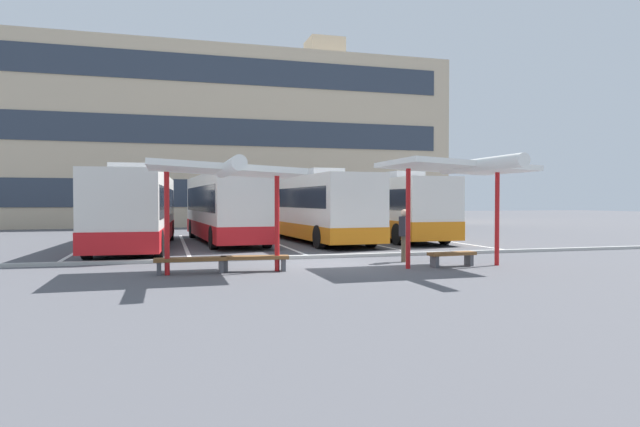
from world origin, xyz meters
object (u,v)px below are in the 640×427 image
(coach_bus_3, at_px, (392,209))
(bench_0, at_px, (191,261))
(bench_1, at_px, (255,259))
(coach_bus_2, at_px, (312,208))
(waiting_shelter_1, at_px, (459,169))
(waiting_shelter_0, at_px, (224,172))
(bench_2, at_px, (452,256))
(coach_bus_0, at_px, (136,211))
(waiting_passenger_0, at_px, (404,231))
(coach_bus_1, at_px, (225,208))

(coach_bus_3, distance_m, bench_0, 15.35)
(bench_0, xyz_separation_m, bench_1, (1.80, -0.00, -0.00))
(coach_bus_2, distance_m, waiting_shelter_1, 12.29)
(waiting_shelter_0, distance_m, bench_2, 7.37)
(coach_bus_0, xyz_separation_m, bench_0, (1.86, -9.02, -1.26))
(waiting_shelter_1, xyz_separation_m, waiting_passenger_0, (-0.88, 1.96, -1.97))
(coach_bus_2, xyz_separation_m, bench_0, (-6.48, -11.26, -1.31))
(waiting_shelter_0, height_order, bench_1, waiting_shelter_0)
(coach_bus_0, height_order, bench_0, coach_bus_0)
(coach_bus_0, xyz_separation_m, bench_2, (9.70, -9.53, -1.27))
(coach_bus_1, xyz_separation_m, bench_2, (5.71, -11.83, -1.35))
(coach_bus_2, bearing_deg, bench_1, -112.55)
(waiting_shelter_0, height_order, bench_2, waiting_shelter_0)
(coach_bus_2, xyz_separation_m, waiting_passenger_0, (0.48, -10.18, -0.63))
(waiting_shelter_0, relative_size, waiting_shelter_1, 1.04)
(coach_bus_0, distance_m, waiting_passenger_0, 11.88)
(coach_bus_1, relative_size, waiting_shelter_1, 2.25)
(waiting_passenger_0, bearing_deg, coach_bus_3, 69.07)
(waiting_passenger_0, bearing_deg, bench_2, -60.92)
(waiting_shelter_0, relative_size, bench_1, 2.59)
(coach_bus_3, xyz_separation_m, waiting_shelter_1, (-2.88, -11.80, 1.41))
(waiting_shelter_1, relative_size, waiting_passenger_0, 2.83)
(coach_bus_0, relative_size, bench_2, 7.63)
(coach_bus_0, relative_size, bench_1, 6.02)
(waiting_shelter_0, bearing_deg, coach_bus_3, 49.08)
(waiting_passenger_0, bearing_deg, waiting_shelter_0, -166.22)
(coach_bus_0, distance_m, waiting_shelter_1, 13.93)
(coach_bus_1, distance_m, bench_1, 11.41)
(coach_bus_0, distance_m, bench_2, 13.65)
(coach_bus_0, height_order, waiting_shelter_0, coach_bus_0)
(coach_bus_1, bearing_deg, waiting_shelter_1, -64.93)
(coach_bus_3, relative_size, bench_2, 6.62)
(coach_bus_0, xyz_separation_m, bench_1, (3.66, -9.02, -1.26))
(bench_0, relative_size, waiting_passenger_0, 1.14)
(coach_bus_0, relative_size, bench_0, 6.01)
(coach_bus_2, height_order, waiting_shelter_0, coach_bus_2)
(waiting_shelter_0, bearing_deg, coach_bus_1, 84.04)
(coach_bus_1, relative_size, coach_bus_3, 1.07)
(coach_bus_1, distance_m, coach_bus_3, 8.60)
(bench_1, distance_m, waiting_passenger_0, 5.31)
(bench_0, xyz_separation_m, waiting_passenger_0, (6.95, 1.08, 0.68))
(coach_bus_0, relative_size, coach_bus_1, 1.07)
(waiting_shelter_1, bearing_deg, bench_1, 171.72)
(waiting_passenger_0, bearing_deg, waiting_shelter_1, -65.76)
(bench_1, bearing_deg, coach_bus_2, 67.45)
(coach_bus_3, bearing_deg, waiting_shelter_1, -103.72)
(waiting_passenger_0, bearing_deg, bench_1, -168.16)
(coach_bus_0, bearing_deg, bench_0, -78.33)
(bench_0, distance_m, waiting_shelter_1, 8.32)
(coach_bus_3, bearing_deg, bench_2, -104.15)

